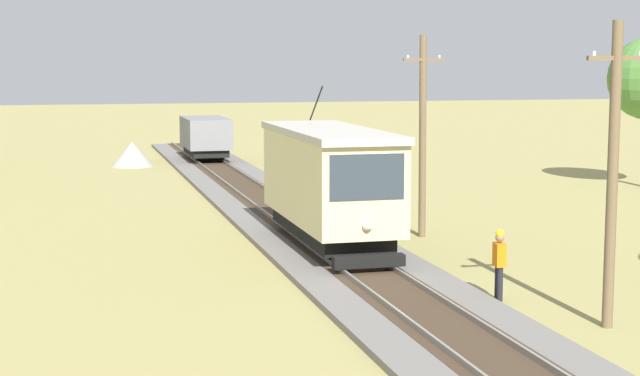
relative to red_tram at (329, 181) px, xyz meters
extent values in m
cube|color=beige|center=(0.00, 0.02, 0.11)|extent=(2.50, 8.00, 2.60)
cube|color=#B2ADA3|center=(0.00, 0.02, 1.52)|extent=(2.60, 8.32, 0.22)
cube|color=black|center=(0.00, 0.02, -1.47)|extent=(2.10, 7.04, 0.44)
cube|color=#2D3842|center=(0.00, -3.99, 0.57)|extent=(2.10, 0.03, 1.25)
cube|color=#2D3842|center=(1.26, 0.02, 0.47)|extent=(0.02, 6.72, 1.04)
sphere|color=#F4EAB2|center=(0.00, -4.04, -0.74)|extent=(0.28, 0.28, 0.28)
cylinder|color=black|center=(0.00, 1.62, 2.33)|extent=(0.05, 1.67, 1.19)
cube|color=black|center=(0.00, -4.18, -1.69)|extent=(2.00, 0.36, 0.32)
cylinder|color=black|center=(0.00, -2.22, -1.47)|extent=(1.54, 0.80, 0.80)
cylinder|color=black|center=(0.00, 2.26, -1.47)|extent=(1.54, 0.80, 0.80)
cube|color=slate|center=(0.00, 27.80, -0.42)|extent=(2.40, 5.20, 1.70)
cube|color=black|center=(0.00, 27.80, -1.49)|extent=(2.02, 4.78, 0.38)
cylinder|color=black|center=(0.00, 26.24, -1.49)|extent=(1.54, 0.76, 0.76)
cylinder|color=black|center=(0.00, 29.36, -1.49)|extent=(1.54, 0.76, 0.76)
cylinder|color=brown|center=(3.69, -10.19, 1.18)|extent=(0.24, 0.26, 6.75)
cube|color=brown|center=(3.69, -10.19, 3.74)|extent=(1.40, 0.10, 0.10)
cylinder|color=silver|center=(3.14, -10.19, 3.84)|extent=(0.08, 0.08, 0.10)
cylinder|color=silver|center=(4.24, -10.19, 3.84)|extent=(0.08, 0.08, 0.10)
cylinder|color=brown|center=(3.69, 1.75, 1.17)|extent=(0.24, 0.35, 6.73)
cube|color=brown|center=(3.69, 1.75, 3.73)|extent=(1.40, 0.10, 0.10)
cylinder|color=silver|center=(3.14, 1.75, 3.83)|extent=(0.08, 0.08, 0.10)
cylinder|color=silver|center=(4.24, 1.75, 3.83)|extent=(0.08, 0.08, 0.10)
cone|color=#9E998E|center=(-4.25, 27.00, -1.49)|extent=(2.43, 2.43, 1.40)
cylinder|color=black|center=(2.39, -7.37, -1.76)|extent=(0.15, 0.15, 0.86)
cylinder|color=black|center=(2.40, -7.21, -1.76)|extent=(0.15, 0.15, 0.86)
cube|color=orange|center=(2.39, -7.29, -1.04)|extent=(0.28, 0.40, 0.58)
sphere|color=#936B51|center=(2.39, -7.29, -0.61)|extent=(0.22, 0.22, 0.22)
sphere|color=yellow|center=(2.39, -7.29, -0.51)|extent=(0.21, 0.21, 0.21)
camera|label=1|loc=(-7.85, -29.51, 3.68)|focal=55.99mm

